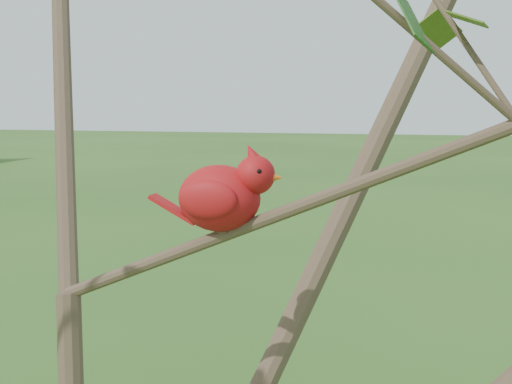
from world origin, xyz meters
TOP-DOWN VIEW (x-y plane):
  - crabapple_tree at (0.03, -0.02)m, footprint 2.35×2.05m
  - cardinal at (0.19, 0.08)m, footprint 0.18×0.09m
  - distant_trees at (-2.45, 23.97)m, footprint 36.79×10.75m

SIDE VIEW (x-z plane):
  - distant_trees at x=-2.45m, z-range -0.21..3.36m
  - cardinal at x=0.19m, z-range 2.04..2.17m
  - crabapple_tree at x=0.03m, z-range 0.65..3.60m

